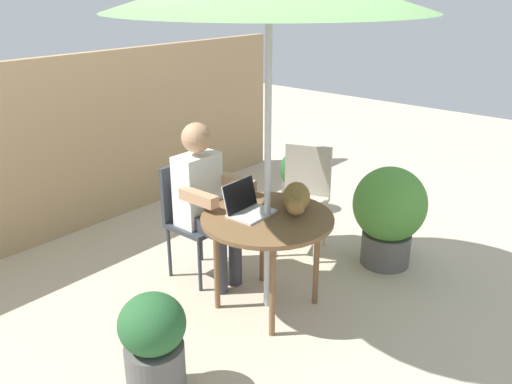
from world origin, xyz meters
TOP-DOWN VIEW (x-y plane):
  - ground_plane at (0.00, 0.00)m, footprint 14.00×14.00m
  - fence_back at (0.00, 2.18)m, footprint 5.07×0.08m
  - patio_table at (0.00, 0.00)m, footprint 0.90×0.90m
  - chair_occupied at (0.00, 0.76)m, footprint 0.40×0.40m
  - chair_empty at (0.92, 0.34)m, footprint 0.51×0.51m
  - person_seated at (-0.00, 0.60)m, footprint 0.48×0.48m
  - laptop at (-0.05, 0.15)m, footprint 0.31×0.26m
  - cat at (0.22, -0.08)m, footprint 0.57×0.40m
  - potted_plant_near_fence at (-1.10, -0.11)m, footprint 0.37×0.37m
  - potted_plant_by_chair at (1.12, -0.35)m, footprint 0.59×0.59m
  - potted_plant_corner at (1.52, 0.89)m, footprint 0.28×0.28m

SIDE VIEW (x-z plane):
  - ground_plane at x=0.00m, z-range 0.00..0.00m
  - potted_plant_corner at x=1.52m, z-range 0.02..0.63m
  - potted_plant_near_fence at x=-1.10m, z-range 0.02..0.66m
  - potted_plant_by_chair at x=1.12m, z-range 0.05..0.88m
  - chair_occupied at x=0.00m, z-range 0.08..0.98m
  - chair_empty at x=0.92m, z-range 0.08..0.98m
  - patio_table at x=0.00m, z-range 0.28..0.99m
  - person_seated at x=0.00m, z-range 0.08..1.32m
  - laptop at x=-0.05m, z-range 0.66..0.87m
  - cat at x=0.22m, z-range 0.70..0.87m
  - fence_back at x=0.00m, z-range 0.00..1.60m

